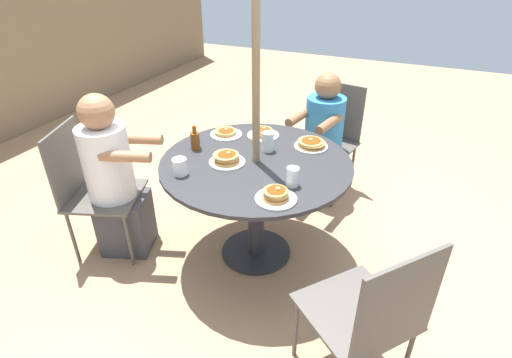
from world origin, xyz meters
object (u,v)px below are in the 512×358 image
object	(u,v)px
pancake_plate_a	(227,159)
coffee_cup	(180,167)
drinking_glass_b	(292,177)
patio_chair_east	(372,314)
patio_chair_south	(331,133)
diner_north	(115,183)
pancake_plate_c	(263,133)
drinking_glass_a	(268,142)
pancake_plate_e	(276,196)
patio_table	(256,179)
syrup_bottle	(195,140)
patio_chair_north	(89,184)
pancake_plate_d	(226,133)
diner_south	(321,143)
pancake_plate_b	(311,144)

from	to	relation	value
pancake_plate_a	coffee_cup	distance (m)	0.31
coffee_cup	drinking_glass_b	size ratio (longest dim) A/B	0.92
patio_chair_east	patio_chair_south	size ratio (longest dim) A/B	1.00
patio_chair_east	pancake_plate_a	size ratio (longest dim) A/B	4.09
diner_north	pancake_plate_c	distance (m)	1.08
drinking_glass_a	pancake_plate_e	bearing A→B (deg)	-153.16
patio_table	pancake_plate_c	distance (m)	0.41
pancake_plate_a	syrup_bottle	size ratio (longest dim) A/B	1.37
patio_table	patio_chair_north	bearing A→B (deg)	109.83
patio_chair_south	diner_north	bearing A→B (deg)	63.09
pancake_plate_d	pancake_plate_c	bearing A→B (deg)	-69.40
patio_chair_south	drinking_glass_b	world-z (taller)	patio_chair_south
pancake_plate_a	patio_chair_east	bearing A→B (deg)	-120.79
syrup_bottle	drinking_glass_a	bearing A→B (deg)	-68.48
patio_chair_east	pancake_plate_c	size ratio (longest dim) A/B	4.09
pancake_plate_d	pancake_plate_e	bearing A→B (deg)	-134.90
patio_chair_north	drinking_glass_a	world-z (taller)	patio_chair_north
pancake_plate_a	pancake_plate_d	bearing A→B (deg)	28.78
patio_table	pancake_plate_a	bearing A→B (deg)	122.79
pancake_plate_d	drinking_glass_a	bearing A→B (deg)	-105.87
coffee_cup	drinking_glass_b	xyz separation A→B (m)	(0.15, -0.65, 0.00)
patio_table	diner_north	world-z (taller)	diner_north
coffee_cup	patio_chair_south	bearing A→B (deg)	-20.70
pancake_plate_c	drinking_glass_b	xyz separation A→B (m)	(-0.55, -0.42, 0.03)
pancake_plate_d	patio_chair_south	bearing A→B (deg)	-33.84
diner_north	syrup_bottle	world-z (taller)	diner_north
diner_south	pancake_plate_e	bearing A→B (deg)	105.17
patio_chair_east	diner_north	bearing A→B (deg)	116.66
patio_table	diner_south	distance (m)	0.97
drinking_glass_b	patio_chair_east	bearing A→B (deg)	-132.64
pancake_plate_a	patio_chair_north	bearing A→B (deg)	107.37
pancake_plate_a	drinking_glass_b	world-z (taller)	drinking_glass_b
pancake_plate_c	drinking_glass_a	world-z (taller)	drinking_glass_a
pancake_plate_e	drinking_glass_a	distance (m)	0.60
patio_chair_north	syrup_bottle	bearing A→B (deg)	100.79
patio_chair_north	pancake_plate_c	xyz separation A→B (m)	(0.75, -0.97, 0.25)
diner_north	drinking_glass_a	xyz separation A→B (m)	(0.49, -0.92, 0.27)
pancake_plate_d	diner_south	bearing A→B (deg)	-38.70
diner_south	pancake_plate_e	xyz separation A→B (m)	(-1.31, -0.10, 0.27)
pancake_plate_a	drinking_glass_a	xyz separation A→B (m)	(0.27, -0.17, 0.04)
drinking_glass_a	diner_north	bearing A→B (deg)	118.29
pancake_plate_a	pancake_plate_b	distance (m)	0.60
patio_chair_east	pancake_plate_a	bearing A→B (deg)	98.29
coffee_cup	drinking_glass_b	bearing A→B (deg)	-76.70
pancake_plate_c	pancake_plate_d	distance (m)	0.27
pancake_plate_c	coffee_cup	size ratio (longest dim) A/B	2.22
pancake_plate_a	pancake_plate_d	xyz separation A→B (m)	(0.37, 0.20, -0.01)
patio_chair_south	coffee_cup	bearing A→B (deg)	79.99
syrup_bottle	patio_table	bearing A→B (deg)	-88.64
patio_chair_south	pancake_plate_c	size ratio (longest dim) A/B	4.09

